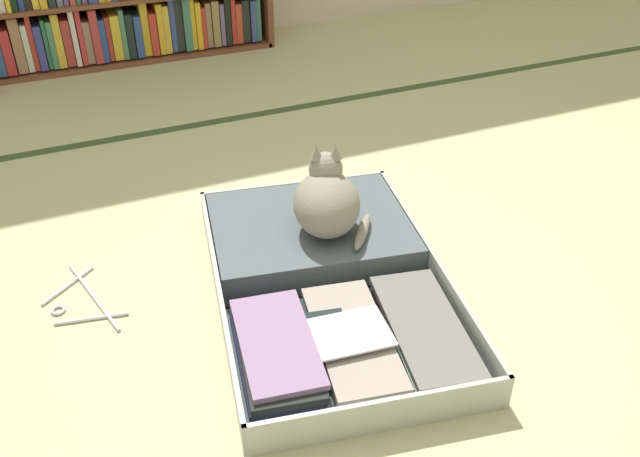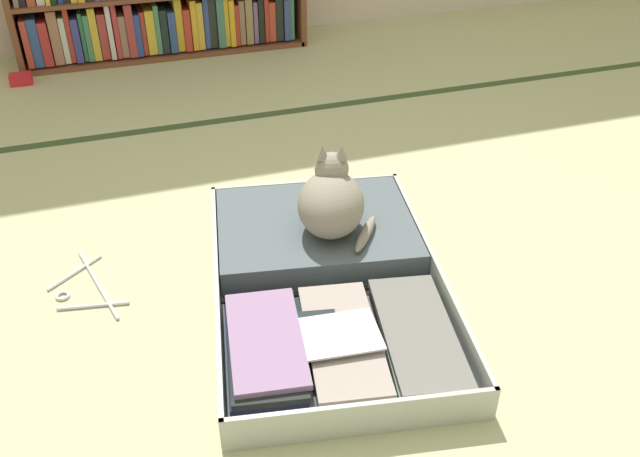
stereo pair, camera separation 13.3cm
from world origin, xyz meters
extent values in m
plane|color=#C1BF8E|center=(0.00, 0.00, 0.00)|extent=(10.00, 10.00, 0.00)
cube|color=#3A4E29|center=(0.00, 1.30, 0.00)|extent=(4.80, 0.05, 0.00)
cube|color=brown|center=(-0.21, 2.23, 0.01)|extent=(1.43, 0.30, 0.02)
cube|color=#B73F32|center=(-0.88, 2.22, 0.15)|extent=(0.03, 0.25, 0.23)
cube|color=#2F4E8D|center=(-0.84, 2.23, 0.15)|extent=(0.04, 0.25, 0.23)
cube|color=#B62D2F|center=(-0.80, 2.22, 0.14)|extent=(0.04, 0.25, 0.21)
cube|color=#A36D52|center=(-0.75, 2.23, 0.16)|extent=(0.04, 0.25, 0.26)
cube|color=beige|center=(-0.71, 2.24, 0.15)|extent=(0.03, 0.25, 0.22)
cube|color=#C0392F|center=(-0.68, 2.24, 0.17)|extent=(0.02, 0.25, 0.26)
cube|color=#393C8E|center=(-0.65, 2.23, 0.14)|extent=(0.03, 0.25, 0.21)
cube|color=#357357|center=(-0.62, 2.24, 0.15)|extent=(0.02, 0.25, 0.24)
cube|color=#438159|center=(-0.60, 2.23, 0.15)|extent=(0.03, 0.25, 0.23)
cube|color=gold|center=(-0.56, 2.23, 0.16)|extent=(0.04, 0.25, 0.26)
cube|color=#AD3A38|center=(-0.52, 2.24, 0.15)|extent=(0.04, 0.25, 0.22)
cube|color=silver|center=(-0.49, 2.22, 0.17)|extent=(0.02, 0.25, 0.27)
cube|color=#C23339|center=(-0.46, 2.23, 0.17)|extent=(0.02, 0.25, 0.27)
cube|color=#9A745E|center=(-0.43, 2.23, 0.14)|extent=(0.03, 0.25, 0.21)
cube|color=#AE3938|center=(-0.39, 2.22, 0.16)|extent=(0.04, 0.25, 0.26)
cube|color=#2A4294|center=(-0.36, 2.23, 0.14)|extent=(0.03, 0.25, 0.21)
cube|color=#AD3429|center=(-0.33, 2.24, 0.14)|extent=(0.02, 0.25, 0.22)
cube|color=gold|center=(-0.29, 2.23, 0.14)|extent=(0.04, 0.25, 0.22)
cube|color=#497E62|center=(-0.26, 2.23, 0.16)|extent=(0.02, 0.25, 0.24)
cube|color=#1D2828|center=(-0.23, 2.23, 0.14)|extent=(0.03, 0.25, 0.22)
cube|color=#304B8A|center=(-0.19, 2.23, 0.14)|extent=(0.04, 0.25, 0.20)
cube|color=gold|center=(-0.15, 2.24, 0.17)|extent=(0.04, 0.25, 0.26)
cube|color=red|center=(-0.11, 2.22, 0.14)|extent=(0.03, 0.25, 0.21)
cube|color=gold|center=(-0.07, 2.23, 0.16)|extent=(0.03, 0.25, 0.25)
cube|color=gold|center=(-0.04, 2.23, 0.15)|extent=(0.03, 0.25, 0.24)
cube|color=#364993|center=(-0.01, 2.24, 0.17)|extent=(0.03, 0.25, 0.27)
cube|color=#262926|center=(0.02, 2.24, 0.17)|extent=(0.04, 0.25, 0.27)
cube|color=#427563|center=(0.06, 2.23, 0.17)|extent=(0.04, 0.25, 0.26)
cube|color=yellow|center=(0.10, 2.24, 0.17)|extent=(0.02, 0.25, 0.27)
cube|color=gold|center=(0.12, 2.23, 0.15)|extent=(0.03, 0.25, 0.24)
cube|color=#B33327|center=(0.15, 2.23, 0.14)|extent=(0.02, 0.25, 0.21)
cube|color=#946F52|center=(0.18, 2.24, 0.15)|extent=(0.03, 0.25, 0.23)
cube|color=#997C50|center=(0.21, 2.23, 0.15)|extent=(0.04, 0.25, 0.23)
cube|color=slate|center=(0.25, 2.24, 0.14)|extent=(0.02, 0.25, 0.21)
cube|color=black|center=(0.28, 2.23, 0.16)|extent=(0.03, 0.25, 0.26)
cube|color=#B93329|center=(0.31, 2.24, 0.15)|extent=(0.02, 0.25, 0.23)
cube|color=#C0422B|center=(0.34, 2.24, 0.14)|extent=(0.03, 0.25, 0.21)
cube|color=#232723|center=(0.38, 2.24, 0.14)|extent=(0.04, 0.25, 0.22)
cube|color=#394C83|center=(0.42, 2.23, 0.14)|extent=(0.03, 0.25, 0.21)
cube|color=#418363|center=(0.45, 2.24, 0.15)|extent=(0.02, 0.25, 0.23)
cube|color=#B4B9AF|center=(-0.10, -0.20, 0.01)|extent=(0.70, 0.60, 0.01)
cube|color=#B4B9AF|center=(-0.14, -0.44, 0.05)|extent=(0.62, 0.12, 0.10)
cube|color=#B4B9AF|center=(-0.40, -0.15, 0.05)|extent=(0.10, 0.49, 0.10)
cube|color=#B4B9AF|center=(0.21, -0.25, 0.05)|extent=(0.10, 0.49, 0.10)
cube|color=#465252|center=(-0.10, -0.20, 0.02)|extent=(0.68, 0.57, 0.01)
cube|color=#B4B9AF|center=(-0.01, 0.29, 0.01)|extent=(0.70, 0.60, 0.01)
cube|color=#B4B9AF|center=(0.03, 0.53, 0.05)|extent=(0.62, 0.12, 0.10)
cube|color=#B4B9AF|center=(-0.32, 0.34, 0.05)|extent=(0.10, 0.49, 0.10)
cube|color=#B4B9AF|center=(0.29, 0.24, 0.05)|extent=(0.10, 0.49, 0.10)
cube|color=#465252|center=(-0.01, 0.29, 0.02)|extent=(0.68, 0.57, 0.01)
cylinder|color=black|center=(-0.05, 0.05, 0.02)|extent=(0.60, 0.12, 0.02)
cube|color=gray|center=(-0.28, -0.16, 0.03)|extent=(0.24, 0.45, 0.02)
cube|color=black|center=(-0.30, -0.17, 0.05)|extent=(0.24, 0.38, 0.02)
cube|color=black|center=(-0.29, -0.16, 0.07)|extent=(0.25, 0.42, 0.02)
cube|color=#96729E|center=(-0.29, -0.16, 0.09)|extent=(0.23, 0.38, 0.02)
cube|color=silver|center=(-0.10, -0.20, 0.03)|extent=(0.22, 0.38, 0.02)
cube|color=#222F2E|center=(-0.10, -0.20, 0.05)|extent=(0.23, 0.41, 0.01)
cube|color=#A6968D|center=(-0.10, -0.20, 0.07)|extent=(0.25, 0.44, 0.02)
cube|color=black|center=(0.10, -0.22, 0.03)|extent=(0.25, 0.41, 0.02)
cube|color=slate|center=(0.09, -0.24, 0.04)|extent=(0.26, 0.42, 0.01)
cube|color=slate|center=(0.10, -0.23, 0.06)|extent=(0.26, 0.46, 0.02)
cube|color=white|center=(-0.13, -0.20, 0.09)|extent=(0.25, 0.18, 0.01)
cube|color=black|center=(-0.18, -0.16, 0.08)|extent=(0.19, 0.17, 0.01)
cube|color=#525F65|center=(-0.01, 0.29, 0.06)|extent=(0.67, 0.56, 0.09)
torus|color=white|center=(-0.04, 0.32, 0.10)|extent=(0.14, 0.14, 0.01)
cylinder|color=black|center=(-0.14, 0.55, 0.05)|extent=(0.02, 0.02, 0.09)
cylinder|color=black|center=(0.20, 0.49, 0.05)|extent=(0.02, 0.02, 0.09)
cube|color=yellow|center=(-0.34, -0.39, 0.03)|extent=(0.03, 0.01, 0.02)
cube|color=white|center=(-0.29, -0.40, 0.06)|extent=(0.04, 0.01, 0.02)
cube|color=white|center=(-0.18, -0.42, 0.07)|extent=(0.03, 0.01, 0.02)
ellipsoid|color=gray|center=(0.02, 0.23, 0.19)|extent=(0.27, 0.31, 0.18)
ellipsoid|color=gray|center=(0.04, 0.30, 0.15)|extent=(0.16, 0.13, 0.10)
sphere|color=gray|center=(0.04, 0.28, 0.28)|extent=(0.10, 0.10, 0.10)
cone|color=gray|center=(0.06, 0.27, 0.33)|extent=(0.04, 0.04, 0.04)
cone|color=gray|center=(0.01, 0.29, 0.33)|extent=(0.04, 0.04, 0.04)
sphere|color=yellow|center=(0.07, 0.32, 0.28)|extent=(0.02, 0.02, 0.02)
sphere|color=yellow|center=(0.03, 0.33, 0.28)|extent=(0.02, 0.02, 0.02)
ellipsoid|color=gray|center=(0.10, 0.15, 0.12)|extent=(0.14, 0.17, 0.03)
cylinder|color=silver|center=(-0.68, 0.31, 0.01)|extent=(0.10, 0.35, 0.01)
cylinder|color=silver|center=(-0.69, 0.21, 0.00)|extent=(0.20, 0.04, 0.01)
cylinder|color=silver|center=(-0.74, 0.38, 0.00)|extent=(0.16, 0.13, 0.01)
torus|color=silver|center=(-0.77, 0.28, 0.01)|extent=(0.05, 0.05, 0.01)
cube|color=red|center=(-0.93, 2.00, 0.03)|extent=(0.10, 0.07, 0.05)
camera|label=1|loc=(-0.67, -1.34, 1.26)|focal=38.45mm
camera|label=2|loc=(-0.55, -1.38, 1.26)|focal=38.45mm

